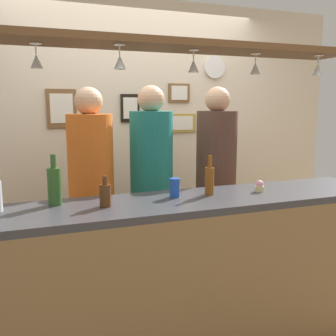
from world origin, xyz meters
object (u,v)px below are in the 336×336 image
at_px(person_right_brown_shirt, 216,170).
at_px(picture_frame_caricature, 62,108).
at_px(bottle_champagne_green, 54,185).
at_px(picture_frame_upper_small, 179,93).
at_px(person_middle_teal_shirt, 152,175).
at_px(picture_frame_lower_pair, 182,123).
at_px(bottle_beer_brown_stubby, 105,195).
at_px(picture_frame_crest, 130,108).
at_px(bottle_beer_amber_tall, 210,180).
at_px(wall_clock, 215,67).
at_px(drink_can, 175,188).
at_px(person_left_orange_shirt, 91,180).
at_px(cupcake, 260,186).

bearing_deg(person_right_brown_shirt, picture_frame_caricature, 149.63).
xyz_separation_m(bottle_champagne_green, picture_frame_upper_small, (1.30, 1.27, 0.58)).
relative_size(person_middle_teal_shirt, picture_frame_lower_pair, 5.90).
xyz_separation_m(bottle_beer_brown_stubby, picture_frame_crest, (0.53, 1.41, 0.48)).
distance_m(bottle_beer_amber_tall, picture_frame_lower_pair, 1.43).
height_order(bottle_beer_brown_stubby, bottle_champagne_green, bottle_champagne_green).
xyz_separation_m(picture_frame_caricature, wall_clock, (1.51, -0.01, 0.40)).
xyz_separation_m(drink_can, wall_clock, (0.95, 1.33, 0.89)).
xyz_separation_m(bottle_beer_amber_tall, bottle_champagne_green, (-0.97, 0.09, 0.02)).
bearing_deg(person_middle_teal_shirt, picture_frame_upper_small, 53.44).
xyz_separation_m(person_left_orange_shirt, picture_frame_caricature, (-0.13, 0.70, 0.53)).
height_order(person_middle_teal_shirt, wall_clock, wall_clock).
bearing_deg(person_right_brown_shirt, drink_can, -134.45).
bearing_deg(person_left_orange_shirt, wall_clock, 26.61).
bearing_deg(drink_can, picture_frame_crest, 87.01).
bearing_deg(bottle_beer_brown_stubby, picture_frame_caricature, 93.99).
height_order(person_right_brown_shirt, bottle_beer_brown_stubby, person_right_brown_shirt).
xyz_separation_m(person_middle_teal_shirt, picture_frame_upper_small, (0.52, 0.70, 0.66)).
bearing_deg(picture_frame_caricature, person_left_orange_shirt, -79.25).
bearing_deg(drink_can, wall_clock, 54.47).
xyz_separation_m(person_left_orange_shirt, cupcake, (1.02, -0.70, 0.02)).
bearing_deg(person_left_orange_shirt, bottle_beer_amber_tall, -44.86).
xyz_separation_m(bottle_champagne_green, picture_frame_lower_pair, (1.33, 1.27, 0.28)).
xyz_separation_m(drink_can, picture_frame_caricature, (-0.56, 1.34, 0.49)).
bearing_deg(picture_frame_lower_pair, picture_frame_crest, 180.00).
xyz_separation_m(bottle_beer_amber_tall, picture_frame_caricature, (-0.79, 1.35, 0.45)).
distance_m(person_right_brown_shirt, drink_can, 0.90).
height_order(bottle_beer_amber_tall, picture_frame_caricature, picture_frame_caricature).
height_order(person_right_brown_shirt, bottle_beer_amber_tall, person_right_brown_shirt).
bearing_deg(picture_frame_caricature, wall_clock, -0.24).
bearing_deg(person_right_brown_shirt, picture_frame_crest, 128.80).
distance_m(bottle_champagne_green, picture_frame_caricature, 1.35).
relative_size(picture_frame_upper_small, picture_frame_crest, 0.85).
xyz_separation_m(person_right_brown_shirt, picture_frame_lower_pair, (-0.03, 0.70, 0.37)).
relative_size(person_left_orange_shirt, picture_frame_crest, 6.74).
height_order(cupcake, picture_frame_upper_small, picture_frame_upper_small).
height_order(picture_frame_upper_small, picture_frame_caricature, picture_frame_upper_small).
relative_size(person_left_orange_shirt, wall_clock, 7.96).
xyz_separation_m(person_middle_teal_shirt, picture_frame_lower_pair, (0.55, 0.70, 0.37)).
xyz_separation_m(person_right_brown_shirt, picture_frame_caricature, (-1.19, 0.70, 0.52)).
bearing_deg(bottle_beer_brown_stubby, bottle_beer_amber_tall, 4.55).
bearing_deg(picture_frame_crest, person_left_orange_shirt, -125.47).
distance_m(bottle_beer_brown_stubby, picture_frame_upper_small, 1.85).
height_order(bottle_beer_amber_tall, wall_clock, wall_clock).
bearing_deg(picture_frame_caricature, drink_can, -67.35).
bearing_deg(bottle_beer_brown_stubby, picture_frame_crest, 69.43).
bearing_deg(picture_frame_lower_pair, person_right_brown_shirt, -87.66).
distance_m(person_middle_teal_shirt, drink_can, 0.64).
bearing_deg(bottle_beer_amber_tall, picture_frame_lower_pair, 74.96).
xyz_separation_m(drink_can, cupcake, (0.60, -0.05, -0.03)).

